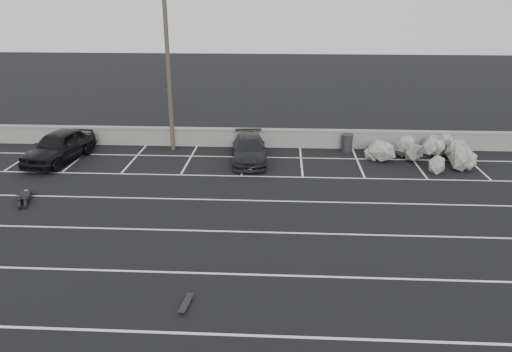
# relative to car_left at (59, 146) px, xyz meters

# --- Properties ---
(ground) EXTENTS (120.00, 120.00, 0.00)m
(ground) POSITION_rel_car_left_xyz_m (8.80, -10.79, -0.82)
(ground) COLOR black
(ground) RESTS_ON ground
(seawall) EXTENTS (50.00, 0.45, 1.06)m
(seawall) POSITION_rel_car_left_xyz_m (8.80, 3.21, -0.27)
(seawall) COLOR gray
(seawall) RESTS_ON ground
(stall_lines) EXTENTS (36.00, 20.05, 0.01)m
(stall_lines) POSITION_rel_car_left_xyz_m (8.72, -6.38, -0.82)
(stall_lines) COLOR silver
(stall_lines) RESTS_ON ground
(car_left) EXTENTS (2.81, 5.09, 1.64)m
(car_left) POSITION_rel_car_left_xyz_m (0.00, 0.00, 0.00)
(car_left) COLOR black
(car_left) RESTS_ON ground
(car_right) EXTENTS (2.15, 4.51, 1.27)m
(car_right) POSITION_rel_car_left_xyz_m (10.03, 0.52, -0.18)
(car_right) COLOR black
(car_right) RESTS_ON ground
(utility_pole) EXTENTS (1.17, 0.23, 8.80)m
(utility_pole) POSITION_rel_car_left_xyz_m (5.54, 2.41, 3.64)
(utility_pole) COLOR #4C4238
(utility_pole) RESTS_ON ground
(trash_bin) EXTENTS (0.80, 0.80, 0.99)m
(trash_bin) POSITION_rel_car_left_xyz_m (15.42, 2.55, -0.32)
(trash_bin) COLOR #252528
(trash_bin) RESTS_ON ground
(riprap_pile) EXTENTS (5.64, 4.07, 1.45)m
(riprap_pile) POSITION_rel_car_left_xyz_m (19.55, 0.89, -0.26)
(riprap_pile) COLOR #A8A59D
(riprap_pile) RESTS_ON ground
(person) EXTENTS (2.47, 2.96, 0.47)m
(person) POSITION_rel_car_left_xyz_m (0.63, -5.13, -0.58)
(person) COLOR black
(person) RESTS_ON ground
(skateboard) EXTENTS (0.29, 0.81, 0.10)m
(skateboard) POSITION_rel_car_left_xyz_m (9.08, -12.57, -0.74)
(skateboard) COLOR black
(skateboard) RESTS_ON ground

